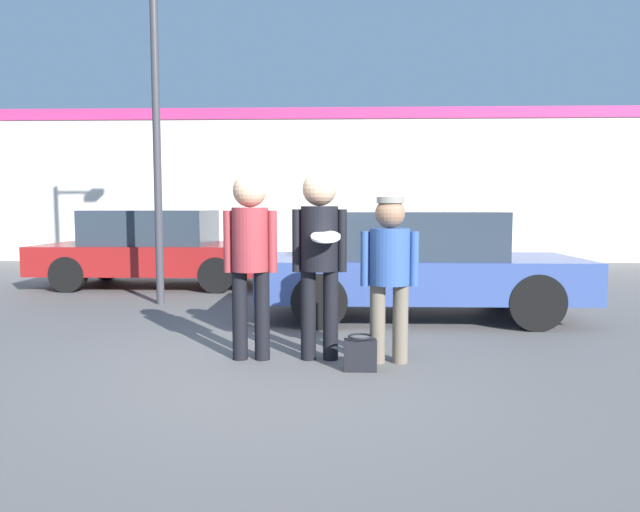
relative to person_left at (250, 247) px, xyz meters
name	(u,v)px	position (x,y,z in m)	size (l,w,h in m)	color
ground_plane	(283,365)	(0.33, -0.20, -1.11)	(56.00, 56.00, 0.00)	#5B5956
storefront_building	(320,184)	(0.33, 10.33, 1.02)	(24.00, 0.22, 4.21)	silver
person_left	(250,247)	(0.00, 0.00, 0.00)	(0.53, 0.36, 1.83)	black
person_middle_with_frisbee	(320,246)	(0.68, 0.02, 0.01)	(0.53, 0.58, 1.85)	black
person_right	(390,264)	(1.35, -0.07, -0.15)	(0.56, 0.39, 1.60)	#665B4C
parked_car_near	(417,264)	(1.92, 2.23, -0.38)	(4.26, 1.78, 1.44)	#334784
parked_car_far	(156,248)	(-2.64, 5.23, -0.39)	(4.29, 1.93, 1.45)	maroon
street_lamp	(167,31)	(-1.71, 3.18, 3.03)	(1.32, 0.35, 6.88)	#38383D
shrub	(438,244)	(3.48, 9.59, -0.56)	(1.10, 1.10, 1.10)	#387A3D
handbag	(360,354)	(1.06, -0.36, -0.95)	(0.30, 0.23, 0.33)	black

